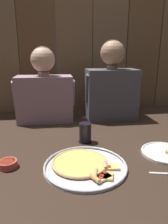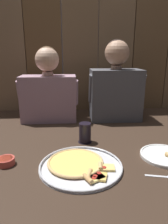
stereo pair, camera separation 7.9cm
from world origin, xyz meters
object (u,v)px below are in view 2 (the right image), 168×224
pizza_tray (79,165)px  drinking_glass (85,133)px  dipping_bowl (6,161)px  diner_left (48,89)px  dinner_plate (165,155)px  diner_right (116,85)px

pizza_tray → drinking_glass: 0.28m
pizza_tray → drinking_glass: (0.05, 0.27, 0.05)m
dipping_bowl → diner_left: diner_left is taller
dinner_plate → diner_left: 0.94m
pizza_tray → diner_left: diner_left is taller
pizza_tray → dipping_bowl: 0.35m
pizza_tray → diner_left: bearing=105.9°
pizza_tray → diner_right: (0.31, 0.71, 0.26)m
diner_left → drinking_glass: bearing=-60.5°
pizza_tray → drinking_glass: size_ratio=3.28×
dinner_plate → diner_right: 0.71m
drinking_glass → diner_left: bearing=119.5°
dinner_plate → diner_right: size_ratio=0.40×
drinking_glass → pizza_tray: bearing=-99.5°
dinner_plate → diner_left: bearing=134.6°
dinner_plate → diner_left: (-0.64, 0.65, 0.24)m
diner_left → dinner_plate: bearing=-45.4°
dipping_bowl → diner_left: 0.72m
drinking_glass → dipping_bowl: size_ratio=1.39×
dipping_bowl → diner_left: bearing=77.9°
dinner_plate → dipping_bowl: size_ratio=2.87×
pizza_tray → diner_left: (-0.20, 0.71, 0.24)m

